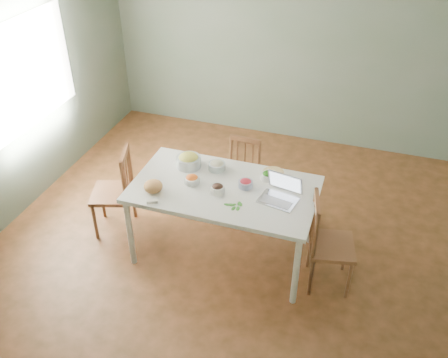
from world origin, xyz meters
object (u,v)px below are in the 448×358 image
(bread_boule, at_px, (153,186))
(bowl_squash, at_px, (189,160))
(dining_table, at_px, (224,221))
(chair_right, at_px, (332,244))
(chair_far, at_px, (240,178))
(chair_left, at_px, (112,191))
(laptop, at_px, (278,191))

(bread_boule, bearing_deg, bowl_squash, 73.17)
(dining_table, relative_size, chair_right, 1.81)
(bowl_squash, bearing_deg, chair_far, 51.84)
(chair_far, xyz_separation_m, chair_left, (-1.21, -0.75, 0.05))
(chair_left, bearing_deg, bowl_squash, 88.73)
(chair_left, bearing_deg, chair_far, 103.92)
(bread_boule, bearing_deg, chair_left, 157.36)
(chair_right, bearing_deg, bread_boule, 84.24)
(chair_far, relative_size, bowl_squash, 3.49)
(chair_left, relative_size, laptop, 2.91)
(dining_table, bearing_deg, laptop, -5.10)
(bread_boule, bearing_deg, chair_right, 6.28)
(chair_right, relative_size, bowl_squash, 3.89)
(dining_table, bearing_deg, chair_far, 94.73)
(chair_right, height_order, bread_boule, chair_right)
(bread_boule, relative_size, laptop, 0.53)
(chair_right, height_order, laptop, laptop)
(bread_boule, bearing_deg, chair_far, 61.50)
(dining_table, height_order, bowl_squash, bowl_squash)
(chair_far, bearing_deg, bowl_squash, -125.64)
(dining_table, bearing_deg, chair_left, 179.96)
(chair_left, bearing_deg, dining_table, 72.00)
(chair_left, relative_size, bread_boule, 5.48)
(chair_right, distance_m, bread_boule, 1.77)
(dining_table, height_order, chair_right, chair_right)
(chair_far, height_order, bread_boule, bread_boule)
(chair_far, height_order, bowl_squash, bowl_squash)
(chair_far, relative_size, chair_right, 0.90)
(chair_far, relative_size, bread_boule, 4.88)
(chair_far, distance_m, chair_left, 1.43)
(chair_right, xyz_separation_m, bowl_squash, (-1.56, 0.33, 0.42))
(chair_right, distance_m, bowl_squash, 1.65)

